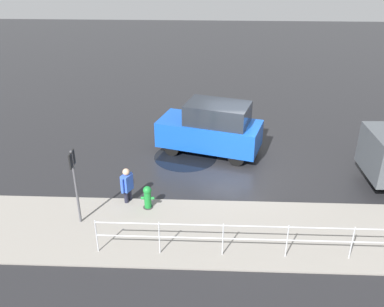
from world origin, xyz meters
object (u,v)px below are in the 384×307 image
Objects in this scene: pedestrian at (127,184)px; moving_hatchback at (212,128)px; fire_hydrant at (148,198)px; sign_post at (75,177)px.

moving_hatchback is at bearing -125.98° from pedestrian.
moving_hatchback reaches higher than pedestrian.
pedestrian is (0.69, -0.34, 0.28)m from fire_hydrant.
sign_post reaches higher than pedestrian.
pedestrian is 0.51× the size of sign_post.
sign_post is (1.23, 1.16, 0.90)m from pedestrian.
fire_hydrant is 0.33× the size of sign_post.
fire_hydrant is at bearing -156.82° from sign_post.
pedestrian is (2.66, 3.66, -0.34)m from moving_hatchback.
fire_hydrant is (1.97, 4.01, -0.63)m from moving_hatchback.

